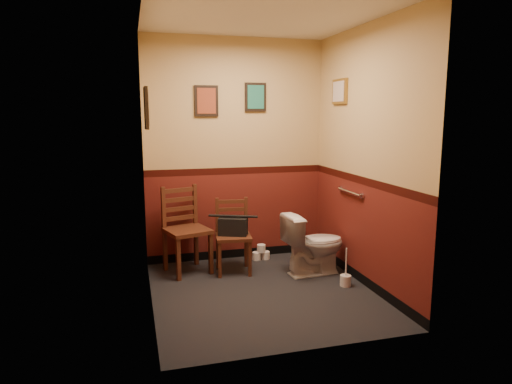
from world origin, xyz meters
TOP-DOWN VIEW (x-y plane):
  - floor at (0.00, 0.00)m, footprint 2.20×2.40m
  - ceiling at (0.00, 0.00)m, footprint 2.20×2.40m
  - wall_back at (0.00, 1.20)m, footprint 2.20×0.00m
  - wall_front at (0.00, -1.20)m, footprint 2.20×0.00m
  - wall_left at (-1.10, 0.00)m, footprint 0.00×2.40m
  - wall_right at (1.10, 0.00)m, footprint 0.00×2.40m
  - grab_bar at (1.07, 0.25)m, footprint 0.05×0.56m
  - framed_print_back_a at (-0.35, 1.18)m, footprint 0.28×0.04m
  - framed_print_back_b at (0.25, 1.18)m, footprint 0.26×0.04m
  - framed_print_left at (-1.08, 0.10)m, footprint 0.04×0.30m
  - framed_print_right at (1.08, 0.60)m, footprint 0.04×0.34m
  - toilet at (0.72, 0.39)m, footprint 0.73×0.45m
  - toilet_brush at (0.90, -0.06)m, footprint 0.12×0.12m
  - chair_left at (-0.67, 0.86)m, footprint 0.57×0.57m
  - chair_right at (-0.15, 0.71)m, footprint 0.44×0.44m
  - handbag at (-0.15, 0.68)m, footprint 0.36×0.27m
  - tp_stack at (0.28, 1.04)m, footprint 0.22×0.12m

SIDE VIEW (x-z plane):
  - floor at x=0.00m, z-range 0.00..0.00m
  - toilet_brush at x=0.90m, z-range -0.14..0.28m
  - tp_stack at x=0.28m, z-range -0.02..0.18m
  - toilet at x=0.72m, z-range 0.00..0.69m
  - chair_right at x=-0.15m, z-range 0.00..0.84m
  - chair_left at x=-0.67m, z-range 0.00..0.98m
  - handbag at x=-0.15m, z-range 0.42..0.66m
  - grab_bar at x=1.07m, z-range 0.92..0.98m
  - wall_back at x=0.00m, z-range 0.00..2.70m
  - wall_front at x=0.00m, z-range 0.00..2.70m
  - wall_left at x=-1.10m, z-range 0.00..2.70m
  - wall_right at x=1.10m, z-range 0.00..2.70m
  - framed_print_left at x=-1.08m, z-range 1.66..2.04m
  - framed_print_back_a at x=-0.35m, z-range 1.77..2.13m
  - framed_print_back_b at x=0.25m, z-range 1.83..2.17m
  - framed_print_right at x=1.08m, z-range 1.91..2.19m
  - ceiling at x=0.00m, z-range 2.70..2.70m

